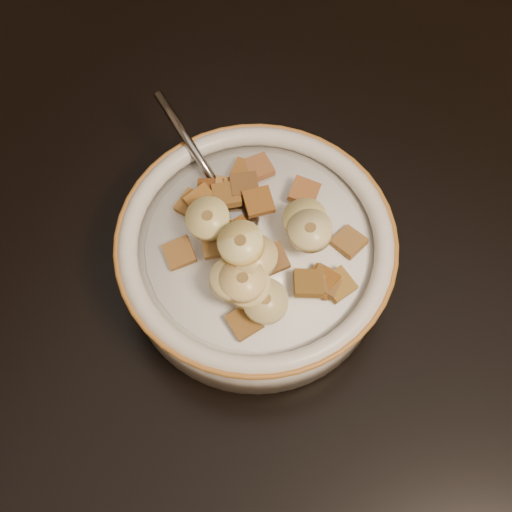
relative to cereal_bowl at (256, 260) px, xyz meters
The scene contains 35 objects.
floor 0.85m from the cereal_bowl, 34.72° to the left, with size 4.00×4.50×0.10m, color #422816.
cereal_bowl is the anchor object (origin of this frame).
milk 0.02m from the cereal_bowl, ahead, with size 0.16×0.16×0.00m, color white.
spoon 0.04m from the cereal_bowl, 151.60° to the left, with size 0.04×0.05×0.01m, color gray.
cereal_square_0 0.05m from the cereal_bowl, 72.67° to the right, with size 0.02×0.02×0.01m, color #9D6830.
cereal_square_1 0.06m from the cereal_bowl, 150.90° to the left, with size 0.02×0.02×0.01m, color brown.
cereal_square_2 0.07m from the cereal_bowl, ahead, with size 0.02×0.02×0.01m, color brown.
cereal_square_3 0.05m from the cereal_bowl, 115.37° to the left, with size 0.02×0.02×0.01m, color brown.
cereal_square_4 0.06m from the cereal_bowl, 77.04° to the left, with size 0.02×0.02×0.01m, color #95572F.
cereal_square_5 0.07m from the cereal_bowl, ahead, with size 0.02×0.02×0.01m, color brown.
cereal_square_6 0.06m from the cereal_bowl, 130.44° to the left, with size 0.02×0.02×0.01m, color brown.
cereal_square_7 0.06m from the cereal_bowl, 146.48° to the left, with size 0.02×0.02×0.01m, color #946234.
cereal_square_8 0.06m from the cereal_bowl, ahead, with size 0.02×0.02×0.01m, color #955619.
cereal_square_9 0.05m from the cereal_bowl, 137.58° to the right, with size 0.02×0.02×0.01m, color brown.
cereal_square_10 0.05m from the cereal_bowl, 31.21° to the right, with size 0.02×0.02×0.01m, color brown.
cereal_square_11 0.06m from the cereal_bowl, 159.12° to the left, with size 0.02×0.02×0.01m, color brown.
cereal_square_12 0.07m from the cereal_bowl, 29.98° to the left, with size 0.02×0.02×0.01m, color olive.
cereal_square_13 0.07m from the cereal_bowl, 68.07° to the right, with size 0.02×0.02×0.01m, color brown.
cereal_square_14 0.07m from the cereal_bowl, 117.82° to the left, with size 0.02×0.02×0.01m, color brown.
cereal_square_15 0.06m from the cereal_bowl, behind, with size 0.02×0.02×0.01m, color #985B27.
cereal_square_16 0.06m from the cereal_bowl, 141.61° to the right, with size 0.02×0.02×0.01m, color brown.
cereal_square_17 0.06m from the cereal_bowl, behind, with size 0.02×0.02×0.01m, color brown.
cereal_square_18 0.07m from the cereal_bowl, 126.93° to the left, with size 0.02×0.02×0.01m, color brown.
cereal_square_19 0.06m from the cereal_bowl, 14.62° to the right, with size 0.02×0.02×0.01m, color brown.
cereal_square_20 0.05m from the cereal_bowl, 149.57° to the right, with size 0.02×0.02×0.01m, color brown.
banana_slice_0 0.07m from the cereal_bowl, 53.80° to the right, with size 0.03×0.03×0.01m, color #D8D089.
banana_slice_1 0.06m from the cereal_bowl, 162.94° to the right, with size 0.03×0.03×0.01m, color #EFD78E.
banana_slice_2 0.07m from the cereal_bowl, 73.07° to the right, with size 0.03×0.03×0.01m, color #F9D790.
banana_slice_3 0.06m from the cereal_bowl, 68.03° to the right, with size 0.03×0.03×0.01m, color beige.
banana_slice_4 0.06m from the cereal_bowl, 83.38° to the right, with size 0.03×0.03×0.01m, color beige.
banana_slice_5 0.06m from the cereal_bowl, 93.72° to the right, with size 0.03×0.03×0.01m, color #F1E59A.
banana_slice_6 0.06m from the cereal_bowl, 62.83° to the right, with size 0.03×0.03×0.01m, color #E2C689.
banana_slice_7 0.06m from the cereal_bowl, 26.64° to the left, with size 0.03×0.03×0.01m, color #F2E79F.
banana_slice_8 0.06m from the cereal_bowl, 92.01° to the right, with size 0.03×0.03×0.01m, color #DFC06B.
banana_slice_9 0.06m from the cereal_bowl, 42.49° to the left, with size 0.03×0.03×0.01m, color #DECA88.
Camera 1 is at (-0.06, -0.33, 1.26)m, focal length 50.00 mm.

